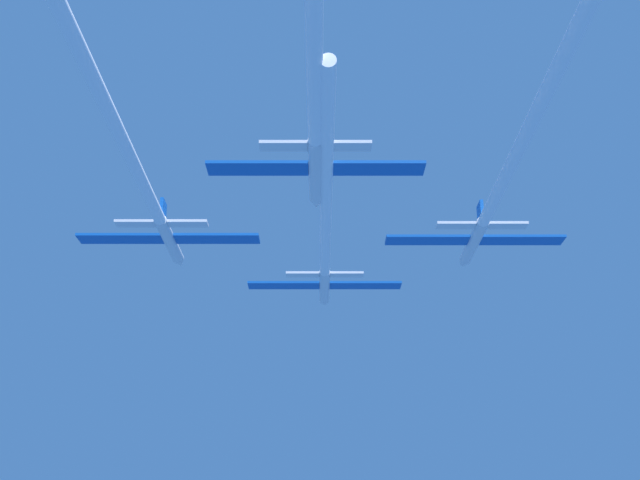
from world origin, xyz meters
name	(u,v)px	position (x,y,z in m)	size (l,w,h in m)	color
jet_lead	(323,239)	(0.62, -14.44, 0.36)	(16.16, 51.10, 2.68)	silver
jet_left_wing	(130,159)	(-13.36, -31.35, 0.04)	(16.16, 55.62, 2.68)	silver
jet_right_wing	(498,187)	(14.18, -25.80, 0.41)	(16.16, 46.22, 2.68)	silver
jet_slot	(313,55)	(-0.18, -44.31, 0.42)	(16.16, 53.68, 2.68)	silver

